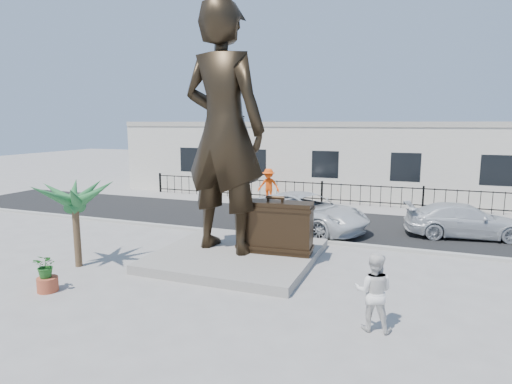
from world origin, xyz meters
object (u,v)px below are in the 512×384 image
statue (224,130)px  car_white (305,211)px  suitcase (275,227)px  tourist (374,292)px

statue → car_white: size_ratio=1.44×
suitcase → tourist: suitcase is taller
tourist → car_white: 9.25m
statue → car_white: statue is taller
statue → suitcase: (1.74, 0.27, -3.24)m
tourist → suitcase: bearing=-49.0°
statue → tourist: statue is taller
statue → suitcase: bearing=-162.3°
suitcase → car_white: size_ratio=0.44×
statue → tourist: (5.36, -3.61, -3.51)m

